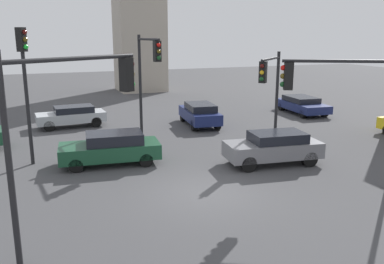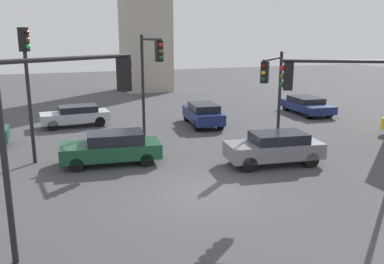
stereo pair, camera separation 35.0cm
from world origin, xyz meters
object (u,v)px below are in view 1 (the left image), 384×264
Objects in this scene: traffic_light_3 at (73,106)px; traffic_light_4 at (341,93)px; car_5 at (111,148)px; car_2 at (302,104)px; traffic_light_1 at (270,81)px; car_7 at (200,114)px; traffic_light_0 at (25,72)px; car_1 at (274,147)px; traffic_light_2 at (148,68)px; car_0 at (72,116)px.

traffic_light_4 is at bearing -25.71° from traffic_light_3.
car_2 is at bearing -149.19° from car_5.
traffic_light_1 reaches higher than car_7.
traffic_light_0 is at bearing -49.56° from traffic_light_1.
car_1 is at bearing -173.09° from car_7.
traffic_light_1 is at bearing -41.07° from car_2.
car_1 is (8.82, 3.89, -3.05)m from traffic_light_3.
traffic_light_1 is at bearing -69.27° from traffic_light_4.
traffic_light_2 is at bearing -67.44° from car_2.
car_5 is 8.96m from car_7.
car_1 reaches higher than car_5.
car_5 is at bearing -60.82° from car_2.
car_5 is (-7.40, 5.85, -2.85)m from traffic_light_4.
car_2 is at bearing -76.44° from car_7.
traffic_light_4 is 16.81m from car_0.
traffic_light_2 is 1.34× the size of car_0.
car_1 is (-1.27, -2.55, -2.60)m from traffic_light_1.
traffic_light_2 reaches higher than traffic_light_1.
traffic_light_3 is 1.27× the size of car_0.
traffic_light_0 is 7.88m from traffic_light_3.
car_2 is (8.45, 9.60, -0.12)m from car_1.
car_1 reaches higher than car_0.
car_1 is at bearing 121.62° from car_0.
traffic_light_0 reaches higher than traffic_light_1.
traffic_light_2 reaches higher than car_5.
car_2 is at bearing -178.36° from traffic_light_1.
traffic_light_4 is 1.05× the size of car_2.
traffic_light_1 is 3.86m from car_1.
traffic_light_1 is at bearing -109.59° from car_1.
car_5 is at bearing -14.21° from car_1.
traffic_light_2 reaches higher than car_7.
traffic_light_0 is 1.06× the size of traffic_light_2.
traffic_light_1 is 12.63m from car_0.
car_0 is 13.47m from car_1.
car_5 reaches higher than car_7.
traffic_light_2 reaches higher than traffic_light_4.
traffic_light_3 is at bearing -10.29° from traffic_light_1.
traffic_light_4 reaches higher than car_0.
car_5 is at bearing 42.85° from traffic_light_3.
traffic_light_4 is (4.85, -8.72, -0.38)m from traffic_light_2.
traffic_light_2 is 1.30× the size of car_7.
traffic_light_2 is (5.84, 1.58, -0.12)m from traffic_light_0.
traffic_light_3 reaches higher than traffic_light_4.
traffic_light_2 is 10.43m from traffic_light_3.
traffic_light_2 is at bearing 118.62° from car_0.
traffic_light_3 is at bearing -47.55° from car_2.
car_1 is at bearing 30.67° from traffic_light_2.
car_7 is (4.15, 3.08, -3.22)m from traffic_light_2.
car_7 is at bearing -132.33° from car_5.
traffic_light_3 reaches higher than car_1.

